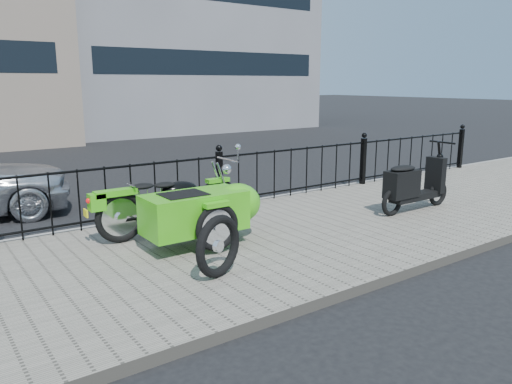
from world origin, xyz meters
TOP-DOWN VIEW (x-y plane):
  - ground at (0.00, 0.00)m, footprint 120.00×120.00m
  - sidewalk at (0.00, -0.50)m, footprint 30.00×3.80m
  - curb at (0.00, 1.44)m, footprint 30.00×0.10m
  - iron_fence at (0.00, 1.30)m, footprint 14.11×0.11m
  - motorcycle_sidecar at (-1.17, -0.16)m, footprint 2.28×1.48m
  - scooter at (2.44, -0.75)m, footprint 1.65×0.48m
  - spare_tire at (-1.62, -1.33)m, footprint 0.69×0.33m

SIDE VIEW (x-z plane):
  - ground at x=0.00m, z-range 0.00..0.00m
  - sidewalk at x=0.00m, z-range 0.00..0.12m
  - curb at x=0.00m, z-range 0.00..0.12m
  - spare_tire at x=-1.62m, z-range 0.12..0.82m
  - scooter at x=2.44m, z-range -0.01..1.11m
  - iron_fence at x=0.00m, z-range 0.05..1.12m
  - motorcycle_sidecar at x=-1.17m, z-range 0.10..1.09m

